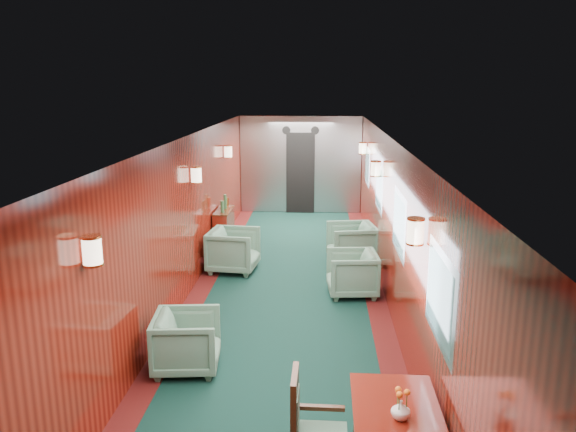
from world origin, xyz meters
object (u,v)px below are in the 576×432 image
object	(u,v)px
credenza	(224,230)
armchair_left_near	(187,342)
side_chair	(309,426)
dining_table	(395,419)
armchair_right_near	(352,273)
armchair_left_far	(234,250)
armchair_right_far	(351,244)

from	to	relation	value
credenza	armchair_left_near	size ratio (longest dim) A/B	1.51
armchair_left_near	side_chair	bearing A→B (deg)	-147.58
dining_table	armchair_left_near	world-z (taller)	dining_table
dining_table	side_chair	distance (m)	0.68
side_chair	armchair_right_near	size ratio (longest dim) A/B	1.32
armchair_left_far	armchair_left_near	bearing A→B (deg)	-173.77
credenza	armchair_left_near	distance (m)	4.61
side_chair	credenza	world-z (taller)	credenza
armchair_right_near	side_chair	bearing A→B (deg)	-12.30
side_chair	armchair_right_far	world-z (taller)	side_chair
armchair_left_far	credenza	bearing A→B (deg)	23.55
armchair_right_near	armchair_right_far	world-z (taller)	armchair_right_far
armchair_left_near	armchair_left_far	world-z (taller)	armchair_left_far
armchair_left_near	armchair_right_near	world-z (taller)	armchair_right_near
dining_table	side_chair	xyz separation A→B (m)	(-0.67, -0.02, -0.07)
credenza	armchair_left_far	distance (m)	1.22
credenza	armchair_right_near	size ratio (longest dim) A/B	1.47
credenza	armchair_right_near	world-z (taller)	credenza
armchair_left_far	side_chair	bearing A→B (deg)	-158.68
side_chair	armchair_left_near	world-z (taller)	side_chair
side_chair	armchair_left_far	xyz separation A→B (m)	(-1.41, 5.24, -0.16)
armchair_left_far	armchair_right_far	distance (m)	2.11
credenza	armchair_right_near	xyz separation A→B (m)	(2.33, -2.17, -0.08)
armchair_left_near	armchair_right_near	size ratio (longest dim) A/B	0.98
side_chair	credenza	distance (m)	6.65
armchair_left_far	armchair_right_near	xyz separation A→B (m)	(1.97, -1.00, -0.03)
credenza	armchair_left_far	bearing A→B (deg)	-72.70
armchair_left_far	armchair_right_far	size ratio (longest dim) A/B	1.00
side_chair	credenza	xyz separation A→B (m)	(-1.77, 6.40, -0.11)
armchair_left_far	armchair_right_far	bearing A→B (deg)	-69.30
credenza	armchair_left_far	size ratio (longest dim) A/B	1.35
armchair_left_far	armchair_right_near	bearing A→B (deg)	-110.74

